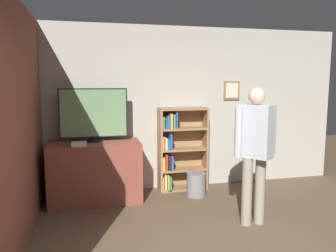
# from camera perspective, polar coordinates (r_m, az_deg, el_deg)

# --- Properties ---
(wall_back) EXTENTS (6.09, 0.09, 2.70)m
(wall_back) POSITION_cam_1_polar(r_m,az_deg,el_deg) (5.50, 0.45, 3.08)
(wall_back) COLOR #B2AD9E
(wall_back) RESTS_ON ground_plane
(wall_side_brick) EXTENTS (0.06, 4.47, 2.70)m
(wall_side_brick) POSITION_cam_1_polar(r_m,az_deg,el_deg) (3.97, -24.46, 0.62)
(wall_side_brick) COLOR brown
(wall_side_brick) RESTS_ON ground_plane
(tv_ledge) EXTENTS (1.34, 0.69, 0.90)m
(tv_ledge) POSITION_cam_1_polar(r_m,az_deg,el_deg) (5.11, -12.51, -7.77)
(tv_ledge) COLOR brown
(tv_ledge) RESTS_ON ground_plane
(television) EXTENTS (1.00, 0.22, 0.80)m
(television) POSITION_cam_1_polar(r_m,az_deg,el_deg) (5.04, -12.81, 2.00)
(television) COLOR black
(television) RESTS_ON tv_ledge
(game_console) EXTENTS (0.20, 0.17, 0.05)m
(game_console) POSITION_cam_1_polar(r_m,az_deg,el_deg) (4.78, -15.26, -3.07)
(game_console) COLOR silver
(game_console) RESTS_ON tv_ledge
(bookshelf) EXTENTS (0.81, 0.28, 1.37)m
(bookshelf) POSITION_cam_1_polar(r_m,az_deg,el_deg) (5.45, 1.81, -4.03)
(bookshelf) COLOR #997047
(bookshelf) RESTS_ON ground_plane
(person) EXTENTS (0.55, 0.46, 1.72)m
(person) POSITION_cam_1_polar(r_m,az_deg,el_deg) (4.18, 14.92, -3.29)
(person) COLOR gray
(person) RESTS_ON ground_plane
(waste_bin) EXTENTS (0.30, 0.30, 0.37)m
(waste_bin) POSITION_cam_1_polar(r_m,az_deg,el_deg) (5.28, 4.91, -10.07)
(waste_bin) COLOR gray
(waste_bin) RESTS_ON ground_plane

